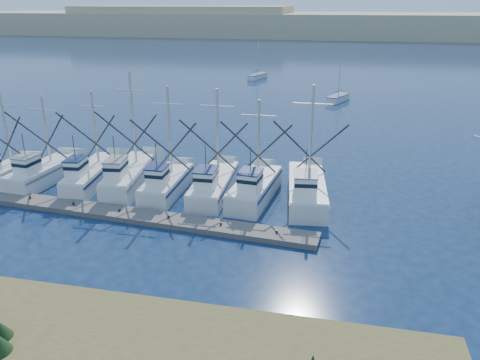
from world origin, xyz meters
TOP-DOWN VIEW (x-y plane):
  - ground at (0.00, 0.00)m, footprint 500.00×500.00m
  - floating_dock at (-9.38, 6.36)m, footprint 29.84×4.48m
  - dune_ridge at (0.00, 210.00)m, footprint 360.00×60.00m
  - trawler_fleet at (-7.95, 11.55)m, footprint 29.76×9.64m
  - sailboat_near at (5.74, 53.76)m, footprint 3.72×5.67m
  - sailboat_far at (-11.00, 74.03)m, footprint 3.25×6.38m

SIDE VIEW (x-z plane):
  - ground at x=0.00m, z-range 0.00..0.00m
  - floating_dock at x=-9.38m, z-range 0.00..0.40m
  - sailboat_far at x=-11.00m, z-range -3.55..4.55m
  - sailboat_near at x=5.74m, z-range -3.55..4.55m
  - trawler_fleet at x=-7.95m, z-range -3.86..5.82m
  - dune_ridge at x=0.00m, z-range 0.00..10.00m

